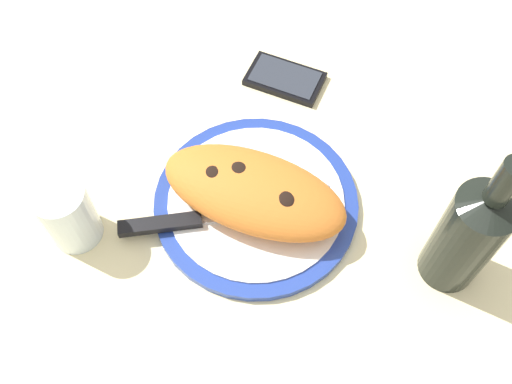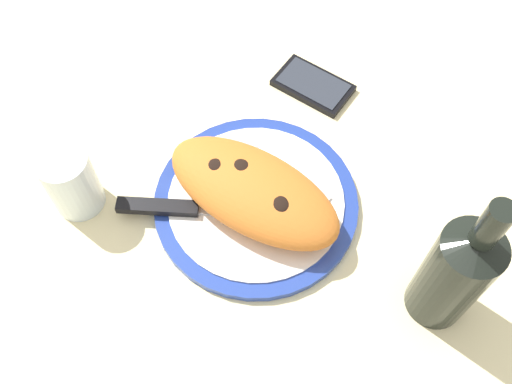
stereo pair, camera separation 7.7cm
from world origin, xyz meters
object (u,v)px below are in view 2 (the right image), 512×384
(fork, at_px, (269,162))
(wine_bottle, at_px, (456,272))
(water_glass, at_px, (73,184))
(calzone, at_px, (253,191))
(knife, at_px, (179,208))
(smartphone, at_px, (313,85))
(plate, at_px, (256,202))

(fork, bearing_deg, wine_bottle, 174.25)
(water_glass, bearing_deg, calzone, -144.49)
(calzone, distance_m, knife, 0.10)
(smartphone, bearing_deg, calzone, 104.71)
(smartphone, bearing_deg, plate, 105.30)
(plate, relative_size, knife, 1.35)
(plate, distance_m, fork, 0.06)
(smartphone, bearing_deg, wine_bottle, 149.48)
(fork, distance_m, knife, 0.14)
(plate, relative_size, smartphone, 2.31)
(plate, distance_m, knife, 0.10)
(fork, relative_size, smartphone, 1.41)
(calzone, bearing_deg, fork, -71.57)
(fork, xyz_separation_m, knife, (0.05, 0.13, 0.00))
(wine_bottle, bearing_deg, plate, 6.37)
(wine_bottle, bearing_deg, fork, -5.75)
(wine_bottle, bearing_deg, knife, 17.68)
(smartphone, height_order, wine_bottle, wine_bottle)
(calzone, xyz_separation_m, knife, (0.07, 0.07, -0.03))
(fork, height_order, water_glass, water_glass)
(water_glass, xyz_separation_m, wine_bottle, (-0.45, -0.17, 0.05))
(smartphone, relative_size, water_glass, 1.18)
(knife, bearing_deg, smartphone, -92.11)
(calzone, distance_m, water_glass, 0.24)
(plate, bearing_deg, fork, -69.07)
(smartphone, relative_size, wine_bottle, 0.49)
(calzone, height_order, wine_bottle, wine_bottle)
(smartphone, height_order, water_glass, water_glass)
(plate, relative_size, calzone, 1.07)
(water_glass, relative_size, wine_bottle, 0.42)
(plate, distance_m, water_glass, 0.24)
(fork, distance_m, water_glass, 0.26)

